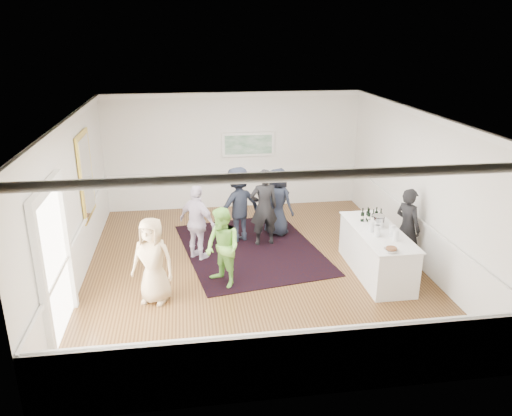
{
  "coord_description": "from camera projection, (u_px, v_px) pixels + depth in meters",
  "views": [
    {
      "loc": [
        -1.31,
        -9.42,
        4.72
      ],
      "look_at": [
        0.07,
        0.2,
        1.26
      ],
      "focal_mm": 35.0,
      "sensor_mm": 36.0,
      "label": 1
    }
  ],
  "objects": [
    {
      "name": "guest_lilac",
      "position": [
        198.0,
        223.0,
        10.7
      ],
      "size": [
        0.98,
        0.98,
        1.67
      ],
      "primitive_type": "imported",
      "rotation": [
        0.0,
        0.0,
        2.36
      ],
      "color": "silver",
      "rests_on": "floor"
    },
    {
      "name": "wall_left",
      "position": [
        73.0,
        204.0,
        9.53
      ],
      "size": [
        0.02,
        8.0,
        3.2
      ],
      "primitive_type": "cube",
      "color": "white",
      "rests_on": "floor"
    },
    {
      "name": "bartender",
      "position": [
        407.0,
        227.0,
        10.41
      ],
      "size": [
        0.62,
        0.73,
        1.7
      ],
      "primitive_type": "imported",
      "rotation": [
        0.0,
        0.0,
        1.99
      ],
      "color": "black",
      "rests_on": "floor"
    },
    {
      "name": "wine_bottles",
      "position": [
        372.0,
        214.0,
        10.41
      ],
      "size": [
        0.44,
        0.22,
        0.31
      ],
      "color": "black",
      "rests_on": "serving_table"
    },
    {
      "name": "guest_navy",
      "position": [
        277.0,
        202.0,
        12.02
      ],
      "size": [
        0.95,
        0.95,
        1.66
      ],
      "primitive_type": "imported",
      "rotation": [
        0.0,
        0.0,
        2.37
      ],
      "color": "#1B202D",
      "rests_on": "floor"
    },
    {
      "name": "guest_dark_a",
      "position": [
        238.0,
        205.0,
        11.63
      ],
      "size": [
        1.32,
        1.05,
        1.79
      ],
      "primitive_type": "imported",
      "rotation": [
        0.0,
        0.0,
        3.53
      ],
      "color": "#1B202D",
      "rests_on": "floor"
    },
    {
      "name": "guest_dark_b",
      "position": [
        264.0,
        208.0,
        11.41
      ],
      "size": [
        0.71,
        0.52,
        1.81
      ],
      "primitive_type": "imported",
      "rotation": [
        0.0,
        0.0,
        3.27
      ],
      "color": "black",
      "rests_on": "floor"
    },
    {
      "name": "wainscoting",
      "position": [
        254.0,
        246.0,
        10.37
      ],
      "size": [
        7.0,
        8.0,
        1.0
      ],
      "primitive_type": null,
      "color": "white",
      "rests_on": "floor"
    },
    {
      "name": "area_rug",
      "position": [
        251.0,
        249.0,
        11.43
      ],
      "size": [
        3.46,
        4.2,
        0.02
      ],
      "primitive_type": "cube",
      "rotation": [
        0.0,
        0.0,
        0.17
      ],
      "color": "black",
      "rests_on": "floor"
    },
    {
      "name": "mirror",
      "position": [
        86.0,
        175.0,
        10.69
      ],
      "size": [
        0.05,
        1.25,
        1.85
      ],
      "color": "yellow",
      "rests_on": "wall_left"
    },
    {
      "name": "wall_back",
      "position": [
        234.0,
        151.0,
        13.73
      ],
      "size": [
        7.0,
        0.02,
        3.2
      ],
      "primitive_type": "cube",
      "color": "white",
      "rests_on": "floor"
    },
    {
      "name": "wall_front",
      "position": [
        298.0,
        294.0,
        6.28
      ],
      "size": [
        7.0,
        0.02,
        3.2
      ],
      "primitive_type": "cube",
      "color": "white",
      "rests_on": "floor"
    },
    {
      "name": "serving_table",
      "position": [
        376.0,
        252.0,
        10.14
      ],
      "size": [
        0.89,
        2.35,
        0.95
      ],
      "color": "white",
      "rests_on": "floor"
    },
    {
      "name": "juice_pitchers",
      "position": [
        383.0,
        230.0,
        9.68
      ],
      "size": [
        0.44,
        0.61,
        0.24
      ],
      "color": "#7FAD3E",
      "rests_on": "serving_table"
    },
    {
      "name": "guest_green",
      "position": [
        223.0,
        248.0,
        9.58
      ],
      "size": [
        0.92,
        0.97,
        1.58
      ],
      "primitive_type": "imported",
      "rotation": [
        0.0,
        0.0,
        -1.0
      ],
      "color": "#86D655",
      "rests_on": "floor"
    },
    {
      "name": "wall_right",
      "position": [
        418.0,
        188.0,
        10.48
      ],
      "size": [
        0.02,
        8.0,
        3.2
      ],
      "primitive_type": "cube",
      "color": "white",
      "rests_on": "floor"
    },
    {
      "name": "ice_bucket",
      "position": [
        378.0,
        221.0,
        10.13
      ],
      "size": [
        0.26,
        0.26,
        0.25
      ],
      "primitive_type": "cylinder",
      "color": "silver",
      "rests_on": "serving_table"
    },
    {
      "name": "nut_bowl",
      "position": [
        391.0,
        250.0,
        9.02
      ],
      "size": [
        0.26,
        0.26,
        0.08
      ],
      "color": "white",
      "rests_on": "serving_table"
    },
    {
      "name": "doorway",
      "position": [
        54.0,
        254.0,
        7.83
      ],
      "size": [
        0.1,
        1.78,
        2.56
      ],
      "color": "white",
      "rests_on": "wall_left"
    },
    {
      "name": "ceiling",
      "position": [
        254.0,
        116.0,
        9.47
      ],
      "size": [
        7.0,
        8.0,
        0.02
      ],
      "primitive_type": "cube",
      "color": "white",
      "rests_on": "wall_back"
    },
    {
      "name": "guest_tan",
      "position": [
        153.0,
        261.0,
        8.98
      ],
      "size": [
        0.93,
        0.77,
        1.63
      ],
      "primitive_type": "imported",
      "rotation": [
        0.0,
        0.0,
        -0.36
      ],
      "color": "tan",
      "rests_on": "floor"
    },
    {
      "name": "floor",
      "position": [
        254.0,
        268.0,
        10.54
      ],
      "size": [
        8.0,
        8.0,
        0.0
      ],
      "primitive_type": "plane",
      "color": "brown",
      "rests_on": "ground"
    },
    {
      "name": "landscape_painting",
      "position": [
        248.0,
        144.0,
        13.68
      ],
      "size": [
        1.44,
        0.06,
        0.66
      ],
      "color": "white",
      "rests_on": "wall_back"
    }
  ]
}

